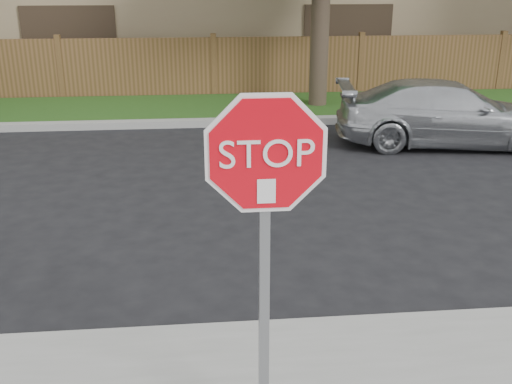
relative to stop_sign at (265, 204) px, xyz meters
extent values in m
plane|color=black|center=(0.07, 1.48, -1.83)|extent=(90.00, 90.00, 0.00)
cube|color=gray|center=(0.07, 9.63, -1.75)|extent=(70.00, 0.30, 0.15)
cube|color=#1E4714|center=(0.07, 11.28, -1.77)|extent=(70.00, 3.00, 0.12)
cube|color=#533B1D|center=(0.07, 12.88, -1.03)|extent=(70.00, 0.12, 1.60)
cylinder|color=#382B21|center=(2.57, 11.18, 0.13)|extent=(0.44, 0.44, 3.92)
cube|color=gray|center=(0.00, 0.05, -0.58)|extent=(0.07, 0.06, 2.30)
cylinder|color=white|center=(0.00, -0.02, 0.32)|extent=(1.01, 0.02, 1.01)
cylinder|color=red|center=(0.00, -0.03, 0.32)|extent=(0.93, 0.02, 0.93)
cube|color=white|center=(0.00, -0.05, 0.10)|extent=(0.11, 0.00, 0.15)
imported|color=#BABEC2|center=(4.41, 7.64, -1.21)|extent=(4.46, 2.31, 1.24)
camera|label=1|loc=(-0.38, -3.33, 1.29)|focal=42.00mm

